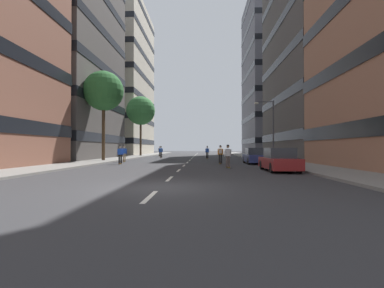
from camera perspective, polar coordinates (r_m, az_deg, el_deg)
The scene contains 20 objects.
ground_plane at distance 39.40m, azimuth -0.04°, elevation -2.99°, with size 172.27×172.27×0.00m, color #333335.
sidewalk_left at distance 44.41m, azimuth -12.34°, elevation -2.63°, with size 3.62×78.96×0.14m, color gray.
sidewalk_right at distance 43.67m, azimuth 12.88°, elevation -2.66°, with size 3.62×78.96×0.14m, color gray.
lane_markings at distance 41.18m, azimuth 0.06°, elevation -2.89°, with size 0.16×67.20×0.01m.
building_left_mid at distance 43.48m, azimuth -25.89°, elevation 16.06°, with size 13.51×17.55×27.94m.
building_left_far at distance 66.68m, azimuth -15.31°, elevation 12.49°, with size 13.51×21.39×33.38m.
building_right_mid at distance 42.28m, azimuth 26.46°, elevation 17.59°, with size 13.51×18.82×29.39m.
building_right_far at distance 65.90m, azimuth 17.24°, elevation 13.17°, with size 13.51×18.44×34.53m.
parked_car_near at distance 18.95m, azimuth 17.48°, elevation -3.25°, with size 1.82×4.40×1.52m.
parked_car_mid at distance 27.26m, azimuth 12.82°, elevation -2.50°, with size 1.82×4.40×1.52m.
street_tree_near at distance 33.36m, azimuth -17.73°, elevation 10.29°, with size 4.45×4.45×10.04m.
street_tree_mid at distance 50.89m, azimuth -10.51°, elevation 6.73°, with size 5.12×5.12×10.61m.
streetlamp_right at distance 31.32m, azimuth 15.73°, elevation 4.03°, with size 2.13×0.30×6.50m.
skater_0 at distance 38.86m, azimuth 3.16°, elevation -1.57°, with size 0.54×0.91×1.78m.
skater_1 at distance 41.70m, azimuth -6.38°, elevation -1.47°, with size 0.56×0.92×1.78m.
skater_2 at distance 30.91m, azimuth -13.77°, elevation -1.76°, with size 0.56×0.92×1.78m.
skater_3 at distance 26.67m, azimuth -14.55°, elevation -1.92°, with size 0.55×0.92×1.78m.
skater_4 at distance 48.79m, azimuth -6.63°, elevation -1.40°, with size 0.57×0.92×1.78m.
skater_5 at distance 21.22m, azimuth 7.40°, elevation -2.24°, with size 0.56×0.92×1.78m.
skater_6 at distance 26.38m, azimuth 5.86°, elevation -1.89°, with size 0.56×0.92×1.78m.
Camera 1 is at (1.68, -10.62, 1.54)m, focal length 25.91 mm.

